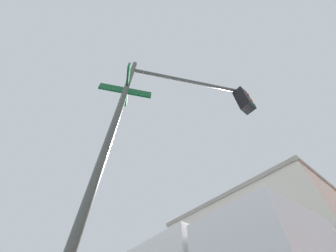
# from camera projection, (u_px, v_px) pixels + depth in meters

# --- Properties ---
(traffic_signal_near) EXTENTS (1.94, 3.37, 6.04)m
(traffic_signal_near) POSITION_uv_depth(u_px,v_px,m) (186.00, 109.00, 3.96)
(traffic_signal_near) COLOR #474C47
(traffic_signal_near) RESTS_ON ground_plane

